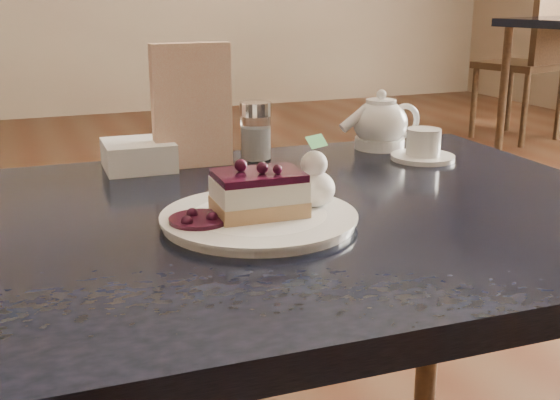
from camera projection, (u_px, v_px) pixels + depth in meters
name	position (u px, v px, depth m)	size (l,w,h in m)	color
main_table	(249.00, 264.00, 0.93)	(1.11, 0.76, 0.68)	black
dessert_plate	(259.00, 219.00, 0.87)	(0.24, 0.24, 0.01)	white
cheesecake_slice	(259.00, 194.00, 0.86)	(0.11, 0.08, 0.05)	tan
whipped_cream	(314.00, 188.00, 0.89)	(0.05, 0.05, 0.05)	white
berry_sauce	(199.00, 220.00, 0.83)	(0.07, 0.07, 0.01)	black
tea_set	(389.00, 129.00, 1.25)	(0.18, 0.21, 0.10)	white
menu_card	(192.00, 106.00, 1.12)	(0.13, 0.03, 0.20)	white
sugar_shaker	(256.00, 131.00, 1.18)	(0.05, 0.05, 0.10)	white
napkin_stack	(138.00, 155.00, 1.13)	(0.11, 0.11, 0.05)	white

